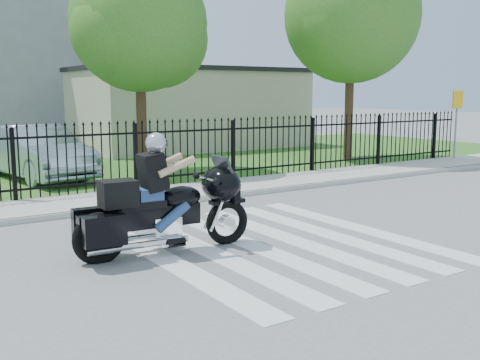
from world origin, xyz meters
TOP-DOWN VIEW (x-y plane):
  - ground at (0.00, 0.00)m, footprint 120.00×120.00m
  - crosswalk at (0.00, 0.00)m, footprint 5.00×5.50m
  - sidewalk at (0.00, 5.00)m, footprint 40.00×2.00m
  - curb at (0.00, 4.00)m, footprint 40.00×0.12m
  - grass_strip at (0.00, 12.00)m, footprint 40.00×12.00m
  - iron_fence at (0.00, 6.00)m, footprint 26.00×0.04m
  - tree_mid at (1.50, 9.00)m, footprint 4.20×4.20m
  - tree_right at (9.50, 8.00)m, footprint 5.00×5.00m
  - building_low at (7.00, 16.00)m, footprint 10.00×6.00m
  - building_low_roof at (7.00, 16.00)m, footprint 10.20×6.20m
  - motorcycle_rider at (-1.89, 0.56)m, footprint 3.04×1.04m
  - parked_car at (-1.58, 9.66)m, footprint 2.46×5.07m
  - traffic_sign at (12.84, 5.69)m, footprint 0.55×0.09m

SIDE VIEW (x-z plane):
  - ground at x=0.00m, z-range 0.00..0.00m
  - crosswalk at x=0.00m, z-range 0.00..0.01m
  - grass_strip at x=0.00m, z-range 0.00..0.02m
  - sidewalk at x=0.00m, z-range 0.00..0.12m
  - curb at x=0.00m, z-range 0.00..0.12m
  - parked_car at x=-1.58m, z-range 0.02..1.62m
  - motorcycle_rider at x=-1.89m, z-range -0.18..1.83m
  - iron_fence at x=0.00m, z-range 0.00..1.80m
  - building_low at x=7.00m, z-range 0.00..3.50m
  - traffic_sign at x=12.84m, z-range 0.66..3.18m
  - building_low_roof at x=7.00m, z-range 3.50..3.70m
  - tree_mid at x=1.50m, z-range 1.28..8.06m
  - tree_right at x=9.50m, z-range 1.44..9.34m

